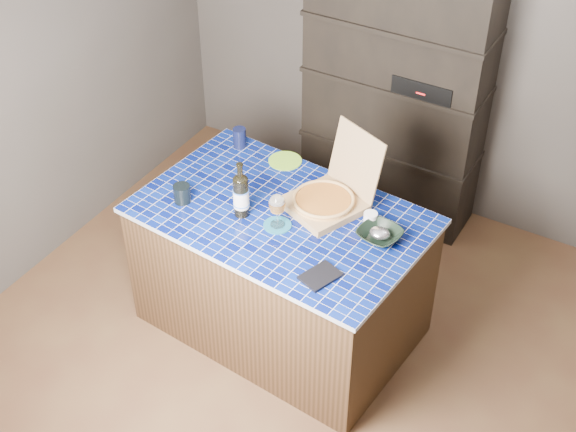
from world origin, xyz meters
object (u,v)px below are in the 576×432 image
Objects in this scene: wine_glass at (277,205)px; bowl at (380,235)px; pizza_box at (327,198)px; mead_bottle at (241,195)px; kitchen_island at (282,271)px; dvd_case at (320,276)px.

wine_glass reaches higher than bowl.
pizza_box is 1.67× the size of mead_bottle.
kitchen_island is at bearing 31.09° from mead_bottle.
pizza_box is (0.19, 0.19, 0.49)m from kitchen_island.
kitchen_island is 2.93× the size of pizza_box.
mead_bottle is (-0.37, -0.30, 0.08)m from pizza_box.
kitchen_island is 0.71m from dvd_case.
mead_bottle is 1.68× the size of wine_glass.
dvd_case reaches higher than kitchen_island.
dvd_case is at bearing -31.38° from wine_glass.
mead_bottle is (-0.19, -0.11, 0.57)m from kitchen_island.
wine_glass is at bearing 2.95° from mead_bottle.
kitchen_island is at bearing -172.10° from bowl.
kitchen_island is 4.90× the size of mead_bottle.
wine_glass reaches higher than dvd_case.
bowl is (0.56, 0.08, 0.46)m from kitchen_island.
pizza_box reaches higher than kitchen_island.
wine_glass is at bearing -95.01° from pizza_box.
dvd_case is 0.44m from bowl.
pizza_box reaches higher than bowl.
kitchen_island is 8.22× the size of wine_glass.
dvd_case is (0.62, -0.23, -0.13)m from mead_bottle.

